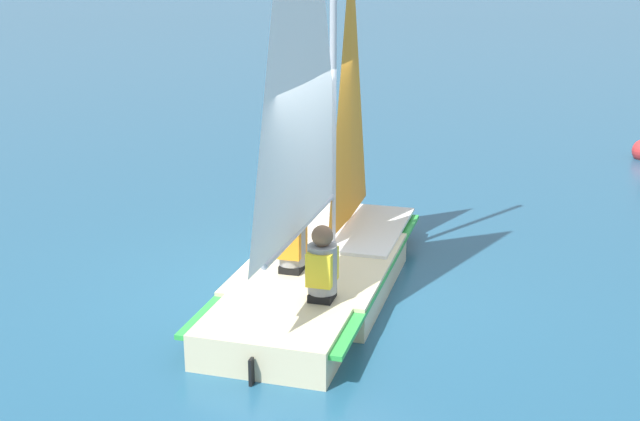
% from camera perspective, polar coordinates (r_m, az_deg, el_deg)
% --- Properties ---
extents(ground_plane, '(260.00, 260.00, 0.00)m').
position_cam_1_polar(ground_plane, '(9.40, 0.00, -5.67)').
color(ground_plane, '#235675').
extents(sailboat_main, '(4.51, 3.70, 5.95)m').
position_cam_1_polar(sailboat_main, '(9.05, -0.08, -0.62)').
color(sailboat_main, beige).
rests_on(sailboat_main, ground_plane).
extents(sailor_helm, '(0.43, 0.41, 1.16)m').
position_cam_1_polar(sailor_helm, '(8.86, -2.00, -2.73)').
color(sailor_helm, black).
rests_on(sailor_helm, ground_plane).
extents(sailor_crew, '(0.43, 0.41, 1.16)m').
position_cam_1_polar(sailor_crew, '(8.12, 0.16, -4.71)').
color(sailor_crew, black).
rests_on(sailor_crew, ground_plane).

